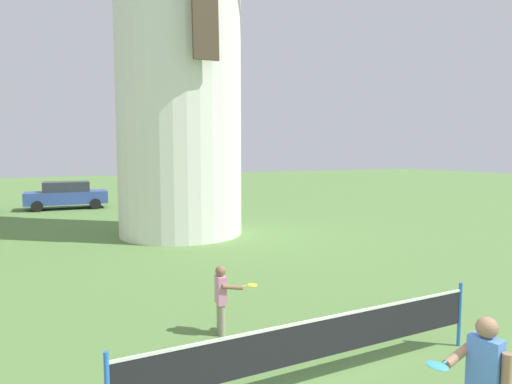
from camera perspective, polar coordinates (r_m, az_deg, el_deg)
The scene contains 5 objects.
windmill at distance 18.33m, azimuth -9.97°, elevation 19.83°, with size 10.92×5.55×17.25m.
tennis_net at distance 6.59m, azimuth 8.25°, elevation -18.21°, with size 5.78×0.06×1.10m.
player_near at distance 5.76m, azimuth 27.28°, elevation -20.45°, with size 0.86×0.51×1.53m.
player_far at distance 8.19m, azimuth -4.40°, elevation -13.18°, with size 0.72×0.56×1.27m.
parked_car_blue at distance 27.64m, azimuth -23.26°, elevation -0.32°, with size 4.47×2.06×1.56m.
Camera 1 is at (-3.35, -2.54, 3.31)m, focal length 31.01 mm.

